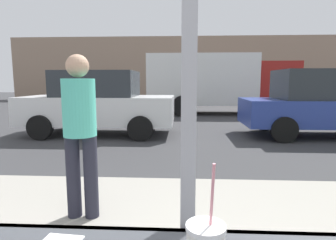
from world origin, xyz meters
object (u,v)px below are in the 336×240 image
(parked_car_blue, at_px, (322,104))
(box_truck, at_px, (218,81))
(parked_car_white, at_px, (99,103))
(pedestrian, at_px, (80,126))

(parked_car_blue, height_order, box_truck, box_truck)
(parked_car_white, relative_size, pedestrian, 2.55)
(parked_car_white, height_order, parked_car_blue, parked_car_blue)
(parked_car_blue, bearing_deg, pedestrian, -133.25)
(box_truck, height_order, pedestrian, box_truck)
(box_truck, distance_m, pedestrian, 10.79)
(parked_car_blue, height_order, pedestrian, parked_car_blue)
(parked_car_white, height_order, pedestrian, parked_car_white)
(parked_car_white, distance_m, box_truck, 6.74)
(parked_car_white, xyz_separation_m, box_truck, (3.97, 5.41, 0.61))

